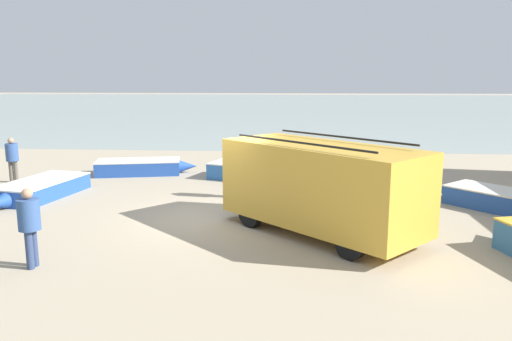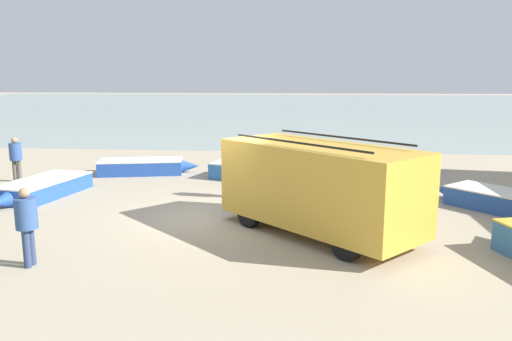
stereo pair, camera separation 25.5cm
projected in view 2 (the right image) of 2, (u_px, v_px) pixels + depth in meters
name	position (u px, v px, depth m)	size (l,w,h in m)	color
ground_plane	(217.00, 217.00, 13.39)	(200.00, 200.00, 0.00)	tan
sea_water	(286.00, 106.00, 64.25)	(120.00, 80.00, 0.01)	#99A89E
parked_van	(318.00, 185.00, 11.77)	(5.00, 4.86, 2.30)	gold
fishing_rowboat_0	(144.00, 166.00, 19.38)	(3.95, 2.03, 0.55)	#234CA3
fishing_rowboat_2	(260.00, 172.00, 18.21)	(4.09, 2.40, 0.59)	#2D66AD
fishing_rowboat_3	(399.00, 170.00, 18.55)	(3.34, 4.76, 0.58)	#234CA3
fishing_rowboat_5	(509.00, 202.00, 13.86)	(3.60, 3.79, 0.56)	#234CA3
fishing_rowboat_6	(41.00, 188.00, 15.69)	(2.04, 3.90, 0.53)	#234CA3
fisherman_0	(27.00, 220.00, 9.78)	(0.42, 0.42, 1.60)	navy
fisherman_1	(16.00, 155.00, 17.78)	(0.42, 0.42, 1.60)	#5B564C
fisherman_2	(243.00, 166.00, 15.39)	(0.44, 0.44, 1.68)	navy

